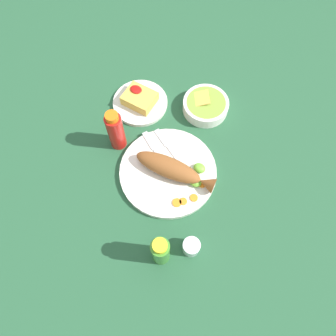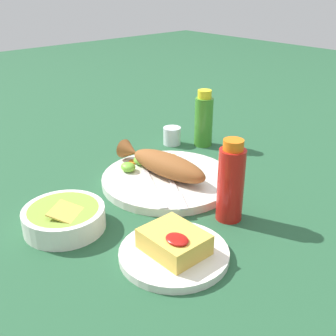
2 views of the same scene
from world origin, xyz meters
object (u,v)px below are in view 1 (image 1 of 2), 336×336
at_px(fork_near, 156,151).
at_px(salt_cup, 191,247).
at_px(main_plate, 168,172).
at_px(hot_sauce_bottle_red, 116,131).
at_px(fried_fish, 173,169).
at_px(fork_far, 169,148).
at_px(guacamole_bowl, 206,105).
at_px(side_plate_fries, 140,103).
at_px(hot_sauce_bottle_green, 160,251).

distance_m(fork_near, salt_cup, 0.32).
distance_m(main_plate, hot_sauce_bottle_red, 0.20).
bearing_deg(fried_fish, fork_far, -58.46).
xyz_separation_m(hot_sauce_bottle_red, guacamole_bowl, (-0.18, -0.26, -0.05)).
distance_m(fried_fish, fork_far, 0.09).
bearing_deg(fork_far, hot_sauce_bottle_red, 47.66).
height_order(fork_near, side_plate_fries, fork_near).
relative_size(main_plate, hot_sauce_bottle_red, 1.83).
height_order(fork_near, hot_sauce_bottle_red, hot_sauce_bottle_red).
bearing_deg(fried_fish, hot_sauce_bottle_green, 106.64).
bearing_deg(salt_cup, hot_sauce_bottle_red, -26.62).
distance_m(hot_sauce_bottle_green, side_plate_fries, 0.53).
distance_m(fork_near, guacamole_bowl, 0.24).
bearing_deg(hot_sauce_bottle_red, side_plate_fries, -82.66).
height_order(fried_fish, fork_near, fried_fish).
distance_m(hot_sauce_bottle_red, salt_cup, 0.41).
distance_m(hot_sauce_bottle_green, guacamole_bowl, 0.52).
distance_m(hot_sauce_bottle_red, guacamole_bowl, 0.32).
relative_size(hot_sauce_bottle_green, side_plate_fries, 0.83).
height_order(hot_sauce_bottle_red, side_plate_fries, hot_sauce_bottle_red).
bearing_deg(guacamole_bowl, side_plate_fries, 24.27).
bearing_deg(guacamole_bowl, salt_cup, 112.49).
height_order(fork_far, hot_sauce_bottle_green, hot_sauce_bottle_green).
distance_m(fork_far, salt_cup, 0.32).
height_order(hot_sauce_bottle_red, salt_cup, hot_sauce_bottle_red).
xyz_separation_m(main_plate, guacamole_bowl, (0.01, -0.27, 0.01)).
height_order(main_plate, fork_far, fork_far).
bearing_deg(side_plate_fries, fork_near, 136.27).
bearing_deg(hot_sauce_bottle_green, main_plate, -64.41).
relative_size(salt_cup, guacamole_bowl, 0.32).
relative_size(fried_fish, salt_cup, 5.24).
relative_size(fork_near, salt_cup, 3.35).
xyz_separation_m(fork_near, salt_cup, (-0.24, 0.21, 0.00)).
height_order(main_plate, fork_near, fork_near).
distance_m(fork_far, side_plate_fries, 0.21).
bearing_deg(salt_cup, main_plate, -44.59).
distance_m(fork_far, guacamole_bowl, 0.20).
xyz_separation_m(main_plate, hot_sauce_bottle_red, (0.19, -0.01, 0.07)).
relative_size(hot_sauce_bottle_green, salt_cup, 3.17).
bearing_deg(fork_far, fried_fish, 154.69).
bearing_deg(fried_fish, guacamole_bowl, -90.14).
bearing_deg(fried_fish, salt_cup, 126.88).
xyz_separation_m(main_plate, fork_far, (0.04, -0.07, 0.01)).
height_order(fork_far, side_plate_fries, fork_far).
relative_size(fork_near, fork_far, 0.97).
height_order(main_plate, guacamole_bowl, guacamole_bowl).
distance_m(fried_fish, hot_sauce_bottle_green, 0.25).
bearing_deg(fried_fish, main_plate, -0.00).
distance_m(main_plate, fork_far, 0.08).
distance_m(main_plate, hot_sauce_bottle_green, 0.26).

